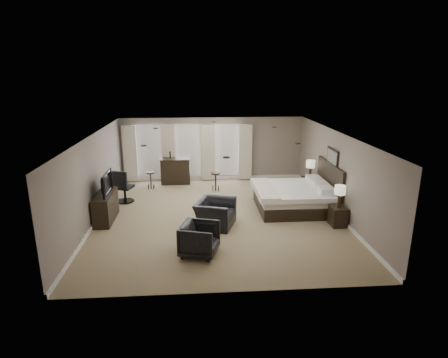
{
  "coord_description": "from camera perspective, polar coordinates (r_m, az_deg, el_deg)",
  "views": [
    {
      "loc": [
        -0.65,
        -11.02,
        4.41
      ],
      "look_at": [
        0.2,
        0.4,
        1.1
      ],
      "focal_mm": 30.0,
      "sensor_mm": 36.0,
      "label": 1
    }
  ],
  "objects": [
    {
      "name": "lamp_far",
      "position": [
        13.99,
        13.02,
        1.46
      ],
      "size": [
        0.32,
        0.32,
        0.67
      ],
      "primitive_type": "cube",
      "color": "beige",
      "rests_on": "nightstand_far"
    },
    {
      "name": "dresser",
      "position": [
        11.97,
        -17.57,
        -4.1
      ],
      "size": [
        0.48,
        1.48,
        0.86
      ],
      "primitive_type": "cube",
      "color": "black",
      "rests_on": "ground"
    },
    {
      "name": "nightstand_far",
      "position": [
        14.17,
        12.85,
        -1.09
      ],
      "size": [
        0.48,
        0.58,
        0.64
      ],
      "primitive_type": "cube",
      "color": "black",
      "rests_on": "ground"
    },
    {
      "name": "desk_chair",
      "position": [
        13.41,
        -14.94,
        -1.04
      ],
      "size": [
        0.75,
        0.75,
        1.16
      ],
      "primitive_type": "cube",
      "rotation": [
        0.0,
        0.0,
        2.81
      ],
      "color": "black",
      "rests_on": "ground"
    },
    {
      "name": "bar_stool_left",
      "position": [
        14.72,
        -11.09,
        -0.23
      ],
      "size": [
        0.35,
        0.35,
        0.68
      ],
      "primitive_type": "cube",
      "rotation": [
        0.0,
        0.0,
        -0.09
      ],
      "color": "black",
      "rests_on": "ground"
    },
    {
      "name": "wall_art",
      "position": [
        12.55,
        16.15,
        3.24
      ],
      "size": [
        0.04,
        0.96,
        0.56
      ],
      "primitive_type": "cube",
      "color": "slate",
      "rests_on": "room"
    },
    {
      "name": "bar_counter",
      "position": [
        15.28,
        -7.39,
        1.25
      ],
      "size": [
        1.2,
        0.62,
        1.05
      ],
      "primitive_type": "cube",
      "color": "black",
      "rests_on": "ground"
    },
    {
      "name": "armchair_near",
      "position": [
        11.01,
        -1.35,
        -4.59
      ],
      "size": [
        1.11,
        1.37,
        1.03
      ],
      "primitive_type": "imported",
      "rotation": [
        0.0,
        0.0,
        1.24
      ],
      "color": "black",
      "rests_on": "ground"
    },
    {
      "name": "room",
      "position": [
        11.47,
        -0.85,
        0.39
      ],
      "size": [
        7.6,
        8.6,
        2.64
      ],
      "color": "#847454",
      "rests_on": "ground"
    },
    {
      "name": "armchair_far",
      "position": [
        9.38,
        -3.74,
        -8.92
      ],
      "size": [
        1.03,
        1.06,
        0.9
      ],
      "primitive_type": "imported",
      "rotation": [
        0.0,
        0.0,
        1.29
      ],
      "color": "black",
      "rests_on": "ground"
    },
    {
      "name": "bar_stool_right",
      "position": [
        14.22,
        -1.28,
        -0.43
      ],
      "size": [
        0.45,
        0.45,
        0.72
      ],
      "primitive_type": "cube",
      "rotation": [
        0.0,
        0.0,
        -0.43
      ],
      "color": "black",
      "rests_on": "ground"
    },
    {
      "name": "tv",
      "position": [
        11.81,
        -17.78,
        -1.79
      ],
      "size": [
        0.66,
        1.15,
        0.15
      ],
      "primitive_type": "imported",
      "rotation": [
        0.0,
        0.0,
        1.57
      ],
      "color": "black",
      "rests_on": "dresser"
    },
    {
      "name": "window_bay",
      "position": [
        15.47,
        -5.47,
        4.08
      ],
      "size": [
        5.25,
        0.2,
        2.3
      ],
      "color": "silver",
      "rests_on": "room"
    },
    {
      "name": "bed",
      "position": [
        12.46,
        10.97,
        -1.16
      ],
      "size": [
        2.42,
        2.31,
        1.54
      ],
      "primitive_type": "cube",
      "color": "silver",
      "rests_on": "ground"
    },
    {
      "name": "lamp_near",
      "position": [
        11.39,
        17.2,
        -2.55
      ],
      "size": [
        0.32,
        0.32,
        0.66
      ],
      "primitive_type": "cube",
      "color": "beige",
      "rests_on": "nightstand_near"
    },
    {
      "name": "nightstand_near",
      "position": [
        11.59,
        16.95,
        -5.45
      ],
      "size": [
        0.43,
        0.53,
        0.58
      ],
      "primitive_type": "cube",
      "color": "black",
      "rests_on": "ground"
    }
  ]
}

